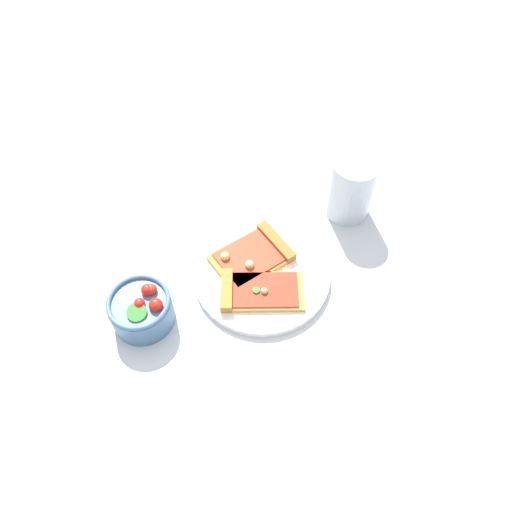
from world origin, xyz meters
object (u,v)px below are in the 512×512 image
object	(u,v)px
plate	(262,274)
pizza_slice_near	(255,291)
pizza_slice_far	(255,254)
salad_bowl	(142,309)
soda_glass	(351,191)

from	to	relation	value
plate	pizza_slice_near	distance (m)	0.05
pizza_slice_near	pizza_slice_far	distance (m)	0.08
plate	pizza_slice_near	world-z (taller)	pizza_slice_near
pizza_slice_near	salad_bowl	distance (m)	0.19
pizza_slice_near	salad_bowl	xyz separation A→B (m)	(-0.07, -0.18, 0.01)
soda_glass	plate	bearing A→B (deg)	-81.09
plate	salad_bowl	xyz separation A→B (m)	(-0.04, -0.21, 0.03)
salad_bowl	soda_glass	xyz separation A→B (m)	(0.00, 0.44, 0.02)
pizza_slice_near	pizza_slice_far	world-z (taller)	pizza_slice_far
plate	pizza_slice_near	xyz separation A→B (m)	(0.03, -0.03, 0.01)
pizza_slice_far	salad_bowl	distance (m)	0.22
pizza_slice_near	soda_glass	distance (m)	0.27
pizza_slice_near	salad_bowl	size ratio (longest dim) A/B	1.55
pizza_slice_near	soda_glass	world-z (taller)	soda_glass
pizza_slice_near	pizza_slice_far	bearing A→B (deg)	146.51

